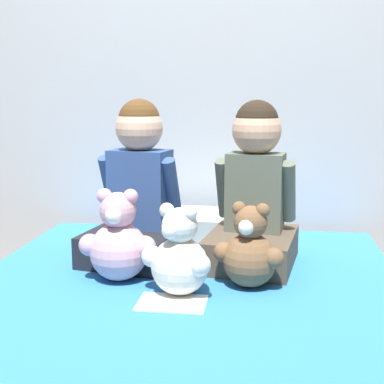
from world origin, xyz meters
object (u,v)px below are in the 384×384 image
(child_on_right, at_px, (254,196))
(teddy_bear_held_by_left_child, at_px, (118,242))
(teddy_bear_held_by_right_child, at_px, (250,252))
(pillow_at_headboard, at_px, (204,225))
(child_on_left, at_px, (138,194))
(sign_card, at_px, (172,303))
(teddy_bear_between_children, at_px, (178,257))
(bed, at_px, (176,367))

(child_on_right, relative_size, teddy_bear_held_by_left_child, 1.92)
(teddy_bear_held_by_right_child, bearing_deg, child_on_right, 103.83)
(teddy_bear_held_by_right_child, distance_m, pillow_at_headboard, 0.63)
(child_on_left, bearing_deg, pillow_at_headboard, 65.76)
(child_on_left, bearing_deg, teddy_bear_held_by_right_child, -20.84)
(teddy_bear_held_by_left_child, distance_m, sign_card, 0.31)
(child_on_left, distance_m, pillow_at_headboard, 0.43)
(teddy_bear_between_children, relative_size, sign_card, 1.40)
(child_on_left, distance_m, teddy_bear_held_by_right_child, 0.53)
(child_on_right, height_order, sign_card, child_on_right)
(child_on_left, xyz_separation_m, teddy_bear_held_by_left_child, (-0.01, -0.27, -0.12))
(child_on_right, relative_size, sign_card, 2.91)
(teddy_bear_held_by_right_child, xyz_separation_m, sign_card, (-0.23, -0.18, -0.12))
(bed, distance_m, child_on_right, 0.69)
(bed, xyz_separation_m, teddy_bear_between_children, (-0.01, 0.09, 0.33))
(bed, bearing_deg, sign_card, 146.88)
(sign_card, bearing_deg, teddy_bear_between_children, 86.21)
(teddy_bear_held_by_left_child, height_order, pillow_at_headboard, teddy_bear_held_by_left_child)
(teddy_bear_held_by_left_child, relative_size, sign_card, 1.52)
(teddy_bear_held_by_right_child, height_order, teddy_bear_between_children, teddy_bear_between_children)
(child_on_left, xyz_separation_m, child_on_right, (0.45, 0.00, 0.00))
(sign_card, bearing_deg, child_on_left, 115.01)
(pillow_at_headboard, height_order, sign_card, pillow_at_headboard)
(teddy_bear_held_by_right_child, bearing_deg, teddy_bear_held_by_left_child, -165.41)
(pillow_at_headboard, distance_m, sign_card, 0.77)
(teddy_bear_held_by_left_child, bearing_deg, pillow_at_headboard, 67.84)
(teddy_bear_between_children, height_order, sign_card, teddy_bear_between_children)
(bed, height_order, teddy_bear_held_by_right_child, teddy_bear_held_by_right_child)
(bed, height_order, child_on_left, child_on_left)
(sign_card, bearing_deg, teddy_bear_held_by_right_child, 38.43)
(teddy_bear_between_children, bearing_deg, bed, -64.09)
(child_on_left, relative_size, teddy_bear_held_by_left_child, 1.93)
(sign_card, bearing_deg, teddy_bear_held_by_left_child, 139.52)
(teddy_bear_held_by_right_child, bearing_deg, teddy_bear_between_children, -140.86)
(teddy_bear_held_by_right_child, relative_size, sign_card, 1.36)
(child_on_left, relative_size, teddy_bear_held_by_right_child, 2.15)
(teddy_bear_between_children, xyz_separation_m, sign_card, (-0.01, -0.08, -0.12))
(teddy_bear_held_by_left_child, bearing_deg, teddy_bear_between_children, -25.78)
(teddy_bear_held_by_left_child, xyz_separation_m, teddy_bear_between_children, (0.22, -0.10, -0.01))
(bed, relative_size, teddy_bear_held_by_left_child, 6.05)
(bed, relative_size, pillow_at_headboard, 3.84)
(teddy_bear_held_by_right_child, bearing_deg, sign_card, -126.52)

